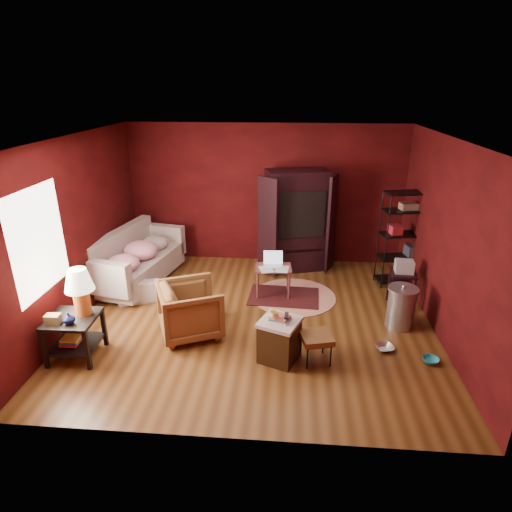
% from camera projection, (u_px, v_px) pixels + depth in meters
% --- Properties ---
extents(room, '(5.54, 5.04, 2.84)m').
position_uv_depth(room, '(252.00, 236.00, 6.30)').
color(room, brown).
rests_on(room, ground).
extents(sofa, '(1.17, 1.90, 0.72)m').
position_uv_depth(sofa, '(136.00, 265.00, 7.93)').
color(sofa, '#B4A19B').
rests_on(sofa, ground).
extents(armchair, '(1.07, 1.10, 0.88)m').
position_uv_depth(armchair, '(190.00, 307.00, 6.28)').
color(armchair, black).
rests_on(armchair, ground).
extents(pet_bowl_steel, '(0.26, 0.13, 0.25)m').
position_uv_depth(pet_bowl_steel, '(385.00, 342.00, 5.99)').
color(pet_bowl_steel, silver).
rests_on(pet_bowl_steel, ground).
extents(pet_bowl_turquoise, '(0.23, 0.15, 0.22)m').
position_uv_depth(pet_bowl_turquoise, '(431.00, 356.00, 5.73)').
color(pet_bowl_turquoise, teal).
rests_on(pet_bowl_turquoise, ground).
extents(vase, '(0.21, 0.21, 0.16)m').
position_uv_depth(vase, '(69.00, 319.00, 5.51)').
color(vase, '#0C113C').
rests_on(vase, side_table).
extents(mug, '(0.14, 0.12, 0.12)m').
position_uv_depth(mug, '(274.00, 314.00, 5.53)').
color(mug, '#F0CE75').
rests_on(mug, hamper).
extents(side_table, '(0.66, 0.66, 1.26)m').
position_uv_depth(side_table, '(76.00, 305.00, 5.68)').
color(side_table, black).
rests_on(side_table, ground).
extents(sofa_cushions, '(1.29, 2.32, 0.92)m').
position_uv_depth(sofa_cushions, '(136.00, 260.00, 7.92)').
color(sofa_cushions, '#B4A19B').
rests_on(sofa_cushions, sofa).
extents(hamper, '(0.64, 0.64, 0.69)m').
position_uv_depth(hamper, '(279.00, 339.00, 5.73)').
color(hamper, '#3B210D').
rests_on(hamper, ground).
extents(footstool, '(0.48, 0.48, 0.41)m').
position_uv_depth(footstool, '(316.00, 338.00, 5.67)').
color(footstool, black).
rests_on(footstool, ground).
extents(rug_round, '(1.83, 1.83, 0.01)m').
position_uv_depth(rug_round, '(294.00, 296.00, 7.53)').
color(rug_round, beige).
rests_on(rug_round, ground).
extents(rug_oriental, '(1.26, 0.87, 0.01)m').
position_uv_depth(rug_oriental, '(284.00, 296.00, 7.52)').
color(rug_oriental, '#4E1418').
rests_on(rug_oriental, ground).
extents(laptop_desk, '(0.66, 0.54, 0.78)m').
position_uv_depth(laptop_desk, '(273.00, 270.00, 7.44)').
color(laptop_desk, brown).
rests_on(laptop_desk, ground).
extents(tv_armoire, '(1.51, 1.07, 1.98)m').
position_uv_depth(tv_armoire, '(296.00, 219.00, 8.32)').
color(tv_armoire, black).
rests_on(tv_armoire, ground).
extents(wire_shelving, '(0.92, 0.53, 1.76)m').
position_uv_depth(wire_shelving, '(405.00, 235.00, 7.69)').
color(wire_shelving, black).
rests_on(wire_shelving, ground).
extents(small_stand, '(0.44, 0.44, 0.82)m').
position_uv_depth(small_stand, '(403.00, 272.00, 7.02)').
color(small_stand, black).
rests_on(small_stand, ground).
extents(trash_can, '(0.53, 0.53, 0.71)m').
position_uv_depth(trash_can, '(401.00, 307.00, 6.50)').
color(trash_can, '#B0AFB7').
rests_on(trash_can, ground).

